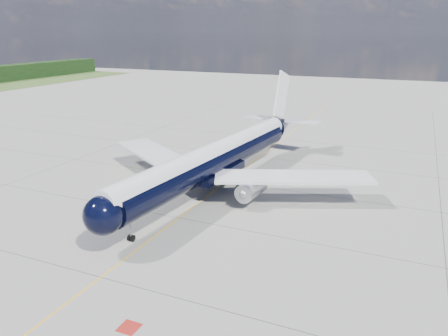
{
  "coord_description": "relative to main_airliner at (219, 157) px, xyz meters",
  "views": [
    {
      "loc": [
        25.3,
        -33.43,
        22.29
      ],
      "look_at": [
        1.92,
        19.57,
        4.0
      ],
      "focal_mm": 35.0,
      "sensor_mm": 36.0,
      "label": 1
    }
  ],
  "objects": [
    {
      "name": "main_airliner",
      "position": [
        0.0,
        0.0,
        0.0
      ],
      "size": [
        43.72,
        53.44,
        15.43
      ],
      "rotation": [
        0.0,
        0.0,
        -0.09
      ],
      "color": "black",
      "rests_on": "ground"
    },
    {
      "name": "red_marking",
      "position": [
        6.71,
        -31.76,
        -4.79
      ],
      "size": [
        1.6,
        1.6,
        0.01
      ],
      "primitive_type": "cube",
      "color": "maroon",
      "rests_on": "ground"
    },
    {
      "name": "taxiway_centerline",
      "position": [
        -0.09,
        3.24,
        -4.79
      ],
      "size": [
        0.16,
        160.0,
        0.01
      ],
      "primitive_type": "cube",
      "color": "#FFB10D",
      "rests_on": "ground"
    },
    {
      "name": "ground",
      "position": [
        -0.09,
        8.24,
        -4.79
      ],
      "size": [
        320.0,
        320.0,
        0.0
      ],
      "primitive_type": "plane",
      "color": "gray",
      "rests_on": "ground"
    }
  ]
}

